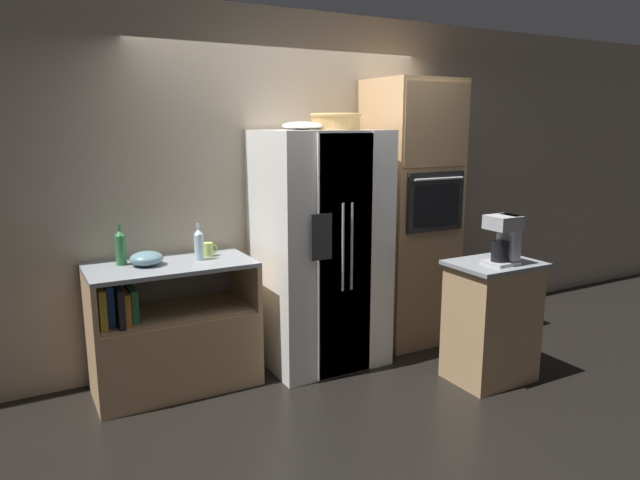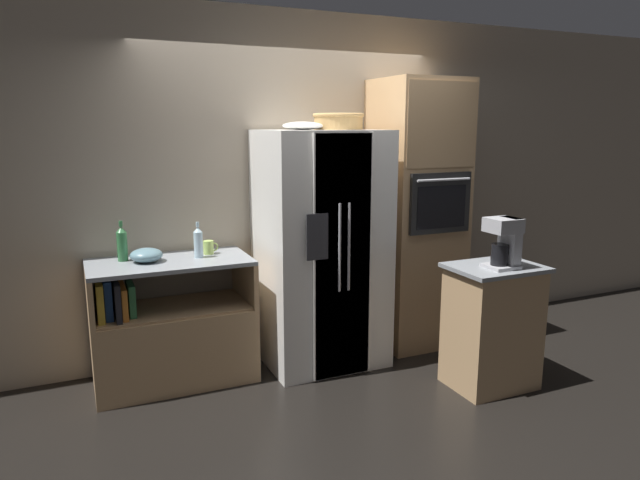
% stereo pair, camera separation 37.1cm
% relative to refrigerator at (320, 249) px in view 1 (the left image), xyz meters
% --- Properties ---
extents(ground_plane, '(20.00, 20.00, 0.00)m').
position_rel_refrigerator_xyz_m(ground_plane, '(-0.10, -0.08, -0.93)').
color(ground_plane, black).
extents(wall_back, '(12.00, 0.06, 2.80)m').
position_rel_refrigerator_xyz_m(wall_back, '(-0.10, 0.43, 0.47)').
color(wall_back, tan).
rests_on(wall_back, ground_plane).
extents(counter_left, '(1.15, 0.61, 0.93)m').
position_rel_refrigerator_xyz_m(counter_left, '(-1.18, 0.09, -0.58)').
color(counter_left, tan).
rests_on(counter_left, ground_plane).
extents(refrigerator, '(0.92, 0.82, 1.86)m').
position_rel_refrigerator_xyz_m(refrigerator, '(0.00, 0.00, 0.00)').
color(refrigerator, white).
rests_on(refrigerator, ground_plane).
extents(wall_oven, '(0.68, 0.72, 2.27)m').
position_rel_refrigerator_xyz_m(wall_oven, '(0.92, 0.06, 0.21)').
color(wall_oven, tan).
rests_on(wall_oven, ground_plane).
extents(island_counter, '(0.64, 0.49, 0.91)m').
position_rel_refrigerator_xyz_m(island_counter, '(0.95, -0.94, -0.47)').
color(island_counter, tan).
rests_on(island_counter, ground_plane).
extents(wicker_basket, '(0.40, 0.40, 0.13)m').
position_rel_refrigerator_xyz_m(wicker_basket, '(0.18, 0.08, 1.00)').
color(wicker_basket, tan).
rests_on(wicker_basket, refrigerator).
extents(fruit_bowl, '(0.30, 0.30, 0.06)m').
position_rel_refrigerator_xyz_m(fruit_bowl, '(-0.15, 0.00, 0.96)').
color(fruit_bowl, white).
rests_on(fruit_bowl, refrigerator).
extents(bottle_tall, '(0.07, 0.07, 0.29)m').
position_rel_refrigerator_xyz_m(bottle_tall, '(-1.48, 0.21, 0.13)').
color(bottle_tall, '#33723F').
rests_on(bottle_tall, counter_left).
extents(bottle_short, '(0.07, 0.07, 0.27)m').
position_rel_refrigerator_xyz_m(bottle_short, '(-0.95, 0.09, 0.12)').
color(bottle_short, silver).
rests_on(bottle_short, counter_left).
extents(mug, '(0.11, 0.08, 0.10)m').
position_rel_refrigerator_xyz_m(mug, '(-0.86, 0.18, 0.05)').
color(mug, '#B2D166').
rests_on(mug, counter_left).
extents(mixing_bowl, '(0.23, 0.23, 0.10)m').
position_rel_refrigerator_xyz_m(mixing_bowl, '(-1.33, 0.11, 0.05)').
color(mixing_bowl, '#668C99').
rests_on(mixing_bowl, counter_left).
extents(coffee_maker, '(0.21, 0.20, 0.35)m').
position_rel_refrigerator_xyz_m(coffee_maker, '(0.95, -1.01, 0.18)').
color(coffee_maker, '#B2B2B7').
rests_on(coffee_maker, island_counter).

